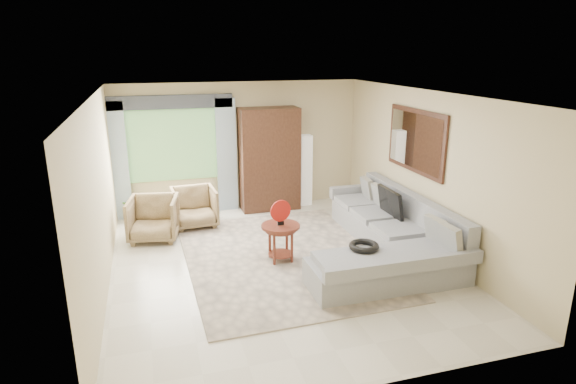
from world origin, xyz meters
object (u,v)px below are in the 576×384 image
object	(u,v)px
sectional_sofa	(389,239)
tv_screen	(390,203)
coffee_table	(281,242)
potted_plant	(136,208)
armoire	(269,159)
floor_lamp	(305,170)
armchair_left	(153,218)
armchair_right	(194,207)

from	to	relation	value
sectional_sofa	tv_screen	distance (m)	0.71
coffee_table	tv_screen	bearing A→B (deg)	6.13
coffee_table	potted_plant	world-z (taller)	coffee_table
armoire	floor_lamp	xyz separation A→B (m)	(0.80, 0.06, -0.30)
coffee_table	armchair_left	xyz separation A→B (m)	(-1.88, 1.51, 0.06)
armchair_left	floor_lamp	xyz separation A→B (m)	(3.17, 1.16, 0.37)
sectional_sofa	armoire	distance (m)	3.24
tv_screen	coffee_table	size ratio (longest dim) A/B	1.22
tv_screen	floor_lamp	world-z (taller)	floor_lamp
coffee_table	armchair_left	size ratio (longest dim) A/B	0.72
tv_screen	armchair_right	distance (m)	3.60
coffee_table	floor_lamp	distance (m)	3.00
sectional_sofa	armchair_right	bearing A→B (deg)	141.62
sectional_sofa	armchair_right	world-z (taller)	sectional_sofa
tv_screen	floor_lamp	size ratio (longest dim) A/B	0.49
sectional_sofa	armoire	xyz separation A→B (m)	(-1.23, 2.90, 0.77)
coffee_table	armchair_right	distance (m)	2.28
armchair_left	tv_screen	bearing A→B (deg)	-7.98
tv_screen	sectional_sofa	bearing A→B (deg)	-118.20
sectional_sofa	coffee_table	distance (m)	1.75
tv_screen	potted_plant	world-z (taller)	tv_screen
sectional_sofa	floor_lamp	bearing A→B (deg)	98.33
sectional_sofa	potted_plant	bearing A→B (deg)	143.44
coffee_table	sectional_sofa	bearing A→B (deg)	-9.35
armchair_left	potted_plant	size ratio (longest dim) A/B	1.62
coffee_table	armchair_right	world-z (taller)	armchair_right
armchair_left	coffee_table	bearing A→B (deg)	-28.24
armchair_left	armoire	world-z (taller)	armoire
armchair_right	armoire	distance (m)	1.87
tv_screen	armoire	bearing A→B (deg)	122.01
armoire	tv_screen	bearing A→B (deg)	-57.99
tv_screen	potted_plant	bearing A→B (deg)	150.09
tv_screen	armoire	world-z (taller)	armoire
tv_screen	floor_lamp	bearing A→B (deg)	105.89
sectional_sofa	armoire	world-z (taller)	armoire
armchair_left	floor_lamp	bearing A→B (deg)	30.66
armchair_right	potted_plant	xyz separation A→B (m)	(-1.06, 0.64, -0.11)
tv_screen	floor_lamp	xyz separation A→B (m)	(-0.70, 2.46, 0.03)
coffee_table	potted_plant	xyz separation A→B (m)	(-2.19, 2.62, -0.06)
armchair_left	armoire	size ratio (longest dim) A/B	0.40
sectional_sofa	floor_lamp	world-z (taller)	floor_lamp
armchair_left	floor_lamp	distance (m)	3.40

